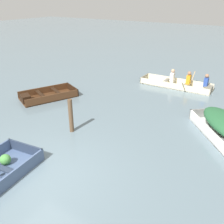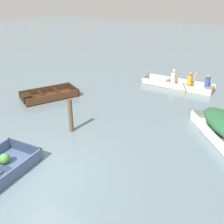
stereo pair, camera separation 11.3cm
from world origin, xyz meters
The scene contains 4 objects.
ground_plane centered at (0.00, 0.00, 0.00)m, with size 80.00×80.00×0.00m, color slate.
skiff_dark_varnish_near_moored centered at (-3.82, 3.99, 0.12)m, with size 2.10×2.69×0.34m.
rowboat_cream_with_crew centered at (0.77, 8.69, 0.20)m, with size 3.55×2.21×0.89m.
mooring_post centered at (-0.83, 2.32, 0.58)m, with size 0.15×0.15×1.17m, color brown.
Camera 2 is at (4.44, -3.11, 4.18)m, focal length 40.00 mm.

